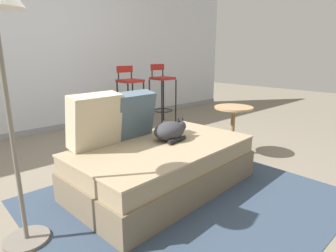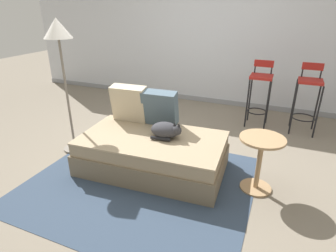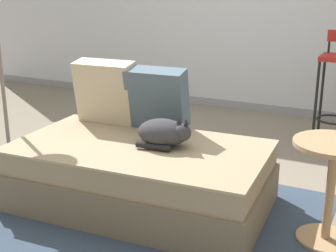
# 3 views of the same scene
# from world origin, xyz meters

# --- Properties ---
(ground_plane) EXTENTS (16.00, 16.00, 0.00)m
(ground_plane) POSITION_xyz_m (0.00, 0.00, 0.00)
(ground_plane) COLOR slate
(ground_plane) RESTS_ON ground
(wall_back_panel) EXTENTS (8.00, 0.10, 2.60)m
(wall_back_panel) POSITION_xyz_m (0.00, 2.25, 1.30)
(wall_back_panel) COLOR silver
(wall_back_panel) RESTS_ON ground
(wall_baseboard_trim) EXTENTS (8.00, 0.02, 0.09)m
(wall_baseboard_trim) POSITION_xyz_m (0.00, 2.20, 0.04)
(wall_baseboard_trim) COLOR gray
(wall_baseboard_trim) RESTS_ON ground
(area_rug) EXTENTS (2.31, 2.02, 0.01)m
(area_rug) POSITION_xyz_m (0.00, -0.70, 0.00)
(area_rug) COLOR #334256
(area_rug) RESTS_ON ground
(couch) EXTENTS (1.67, 1.02, 0.41)m
(couch) POSITION_xyz_m (0.00, -0.40, 0.21)
(couch) COLOR #766750
(couch) RESTS_ON ground
(throw_pillow_corner) EXTENTS (0.45, 0.25, 0.46)m
(throw_pillow_corner) POSITION_xyz_m (-0.46, -0.07, 0.64)
(throw_pillow_corner) COLOR beige
(throw_pillow_corner) RESTS_ON couch
(throw_pillow_middle) EXTENTS (0.43, 0.25, 0.44)m
(throw_pillow_middle) POSITION_xyz_m (-0.06, -0.04, 0.63)
(throw_pillow_middle) COLOR #4C6070
(throw_pillow_middle) RESTS_ON couch
(cat) EXTENTS (0.36, 0.28, 0.20)m
(cat) POSITION_xyz_m (0.14, -0.34, 0.49)
(cat) COLOR #333338
(cat) RESTS_ON couch
(bar_stool_near_window) EXTENTS (0.32, 0.32, 1.00)m
(bar_stool_near_window) POSITION_xyz_m (0.94, 1.42, 0.60)
(bar_stool_near_window) COLOR black
(bar_stool_near_window) RESTS_ON ground
(bar_stool_by_doorway) EXTENTS (0.34, 0.34, 1.01)m
(bar_stool_by_doorway) POSITION_xyz_m (1.60, 1.42, 0.59)
(bar_stool_by_doorway) COLOR black
(bar_stool_by_doorway) RESTS_ON ground
(side_table) EXTENTS (0.44, 0.44, 0.59)m
(side_table) POSITION_xyz_m (1.15, -0.33, 0.38)
(side_table) COLOR tan
(side_table) RESTS_ON ground
(floor_lamp) EXTENTS (0.32, 0.32, 1.63)m
(floor_lamp) POSITION_xyz_m (-1.16, -0.37, 1.37)
(floor_lamp) COLOR slate
(floor_lamp) RESTS_ON ground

